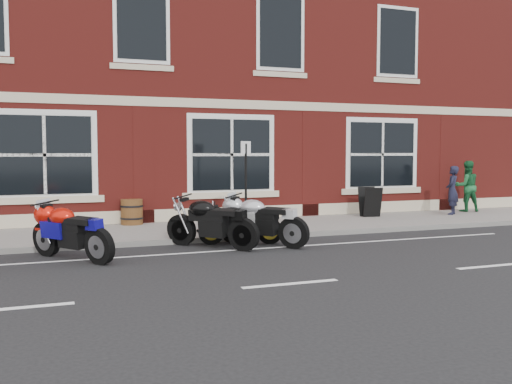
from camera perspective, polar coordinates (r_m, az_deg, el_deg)
ground at (r=11.71m, az=-2.55°, el=-6.03°), size 80.00×80.00×0.00m
sidewalk at (r=14.54m, az=-6.22°, el=-3.84°), size 30.00×3.00×0.12m
kerb at (r=13.04m, az=-4.49°, el=-4.74°), size 30.00×0.16×0.12m
pub_building at (r=22.11m, az=-11.32°, el=14.24°), size 24.00×12.00×12.00m
moto_sport_red at (r=11.35m, az=-17.97°, el=-3.62°), size 1.40×1.88×1.00m
moto_sport_black at (r=12.66m, az=-1.74°, el=-3.06°), size 1.83×0.63×0.84m
moto_sport_silver at (r=12.47m, az=0.50°, el=-2.72°), size 1.50×1.84×1.01m
moto_naked_black at (r=12.18m, az=-4.56°, el=-2.87°), size 1.58×1.80×1.02m
pedestrian_left at (r=18.54m, az=19.04°, el=0.17°), size 0.64×0.64×1.50m
pedestrian_right at (r=19.64m, az=20.33°, el=0.55°), size 0.94×0.82×1.64m
a_board_sign at (r=17.28m, az=11.34°, el=-0.97°), size 0.58×0.43×0.89m
barrel_planter at (r=15.50m, az=-12.32°, el=-1.96°), size 0.60×0.60×0.67m
parking_sign at (r=13.98m, az=-1.02°, el=1.31°), size 0.29×0.13×2.19m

